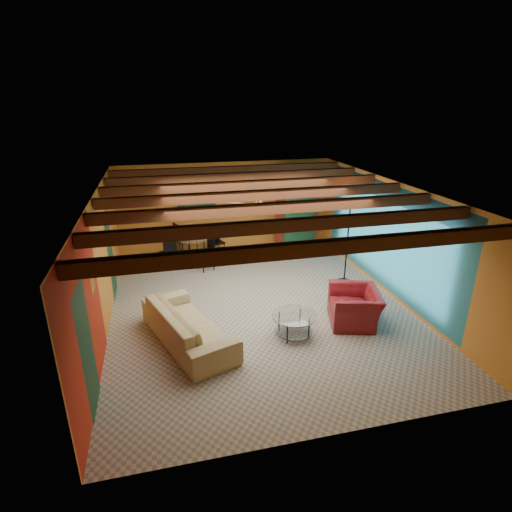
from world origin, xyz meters
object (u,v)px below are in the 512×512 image
object	(u,v)px
armchair	(354,307)
coffee_table	(294,325)
vase	(192,226)
dining_table	(193,245)
armoire	(297,213)
sofa	(188,325)
floor_lamp	(347,242)
potted_plant	(299,170)

from	to	relation	value
armchair	coffee_table	world-z (taller)	armchair
armchair	vase	distance (m)	5.27
coffee_table	vase	world-z (taller)	vase
dining_table	armoire	world-z (taller)	armoire
sofa	armoire	size ratio (longest dim) A/B	1.15
sofa	coffee_table	bearing A→B (deg)	-116.98
floor_lamp	sofa	bearing A→B (deg)	-156.17
armchair	floor_lamp	size ratio (longest dim) A/B	0.52
sofa	coffee_table	size ratio (longest dim) A/B	2.79
floor_lamp	armchair	bearing A→B (deg)	-109.93
dining_table	armoire	distance (m)	3.45
floor_lamp	dining_table	bearing A→B (deg)	146.79
sofa	dining_table	world-z (taller)	dining_table
vase	floor_lamp	bearing A→B (deg)	-33.21
armchair	vase	xyz separation A→B (m)	(-2.94, 4.31, 0.72)
coffee_table	potted_plant	size ratio (longest dim) A/B	1.96
sofa	dining_table	distance (m)	4.26
potted_plant	floor_lamp	bearing A→B (deg)	-84.41
coffee_table	armoire	bearing A→B (deg)	70.38
armchair	coffee_table	distance (m)	1.42
sofa	coffee_table	world-z (taller)	sofa
sofa	floor_lamp	xyz separation A→B (m)	(4.16, 1.84, 0.71)
dining_table	coffee_table	bearing A→B (deg)	-71.09
sofa	armoire	distance (m)	6.21
sofa	armchair	xyz separation A→B (m)	(3.46, -0.09, 0.00)
coffee_table	dining_table	world-z (taller)	dining_table
armchair	vase	size ratio (longest dim) A/B	5.70
armchair	dining_table	world-z (taller)	dining_table
sofa	dining_table	bearing A→B (deg)	-26.34
sofa	dining_table	xyz separation A→B (m)	(0.52, 4.22, 0.12)
coffee_table	floor_lamp	size ratio (longest dim) A/B	0.42
armchair	armoire	distance (m)	4.96
floor_lamp	potted_plant	size ratio (longest dim) A/B	4.68
armoire	dining_table	bearing A→B (deg)	167.34
sofa	floor_lamp	world-z (taller)	floor_lamp
coffee_table	dining_table	xyz separation A→B (m)	(-1.54, 4.50, 0.26)
coffee_table	sofa	bearing A→B (deg)	172.32
armchair	dining_table	distance (m)	5.22
coffee_table	potted_plant	xyz separation A→B (m)	(1.81, 5.08, 2.18)
sofa	floor_lamp	bearing A→B (deg)	-85.47
potted_plant	coffee_table	bearing A→B (deg)	-109.62
armoire	potted_plant	xyz separation A→B (m)	(0.00, 0.00, 1.32)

